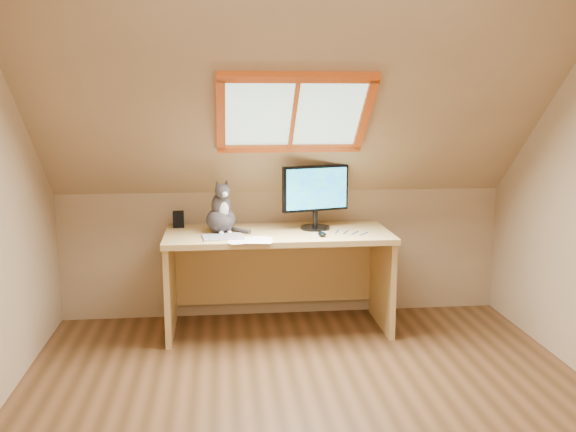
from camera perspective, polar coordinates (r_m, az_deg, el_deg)
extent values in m
plane|color=brown|center=(3.69, 2.42, -17.44)|extent=(3.50, 3.50, 0.00)
cube|color=tan|center=(1.64, 11.94, -8.53)|extent=(3.50, 0.02, 2.40)
cube|color=tan|center=(5.14, -0.42, -3.30)|extent=(3.50, 0.02, 1.00)
cube|color=tan|center=(4.22, 0.62, 10.13)|extent=(3.50, 1.56, 1.41)
cube|color=#B2E0CC|center=(4.30, 0.49, 9.21)|extent=(0.90, 0.53, 0.48)
cube|color=orange|center=(4.30, 0.49, 9.21)|extent=(1.02, 0.64, 0.59)
cube|color=tan|center=(4.72, -0.90, -1.64)|extent=(1.65, 0.72, 0.04)
cube|color=tan|center=(4.81, -10.42, -6.22)|extent=(0.04, 0.65, 0.71)
cube|color=tan|center=(4.95, 8.37, -5.69)|extent=(0.04, 0.65, 0.71)
cube|color=tan|center=(5.14, -1.22, -4.98)|extent=(1.55, 0.03, 0.50)
cylinder|color=black|center=(4.81, 2.43, -1.05)|extent=(0.22, 0.22, 0.02)
cylinder|color=black|center=(4.80, 2.43, -0.23)|extent=(0.04, 0.04, 0.12)
cube|color=black|center=(4.76, 2.46, 2.49)|extent=(0.51, 0.18, 0.34)
cube|color=#0A3DC8|center=(4.74, 2.59, 2.44)|extent=(0.46, 0.14, 0.30)
ellipsoid|color=#3A3533|center=(4.70, -5.99, -0.35)|extent=(0.28, 0.31, 0.19)
ellipsoid|color=#3A3533|center=(4.67, -5.96, 0.92)|extent=(0.18, 0.18, 0.20)
ellipsoid|color=silver|center=(4.61, -5.72, 0.55)|extent=(0.08, 0.06, 0.12)
ellipsoid|color=#3A3533|center=(4.61, -5.81, 2.21)|extent=(0.14, 0.13, 0.10)
sphere|color=silver|center=(4.57, -5.63, 1.92)|extent=(0.04, 0.04, 0.04)
cone|color=#3A3533|center=(4.61, -6.31, 2.85)|extent=(0.06, 0.06, 0.07)
cone|color=#3A3533|center=(4.63, -5.49, 2.90)|extent=(0.06, 0.06, 0.07)
cube|color=black|center=(4.95, -9.72, -0.29)|extent=(0.09, 0.09, 0.12)
cube|color=#B2B2B7|center=(4.54, -5.81, -1.87)|extent=(0.30, 0.23, 0.01)
ellipsoid|color=black|center=(4.57, 3.04, -1.61)|extent=(0.06, 0.10, 0.03)
cube|color=white|center=(4.45, -3.08, -2.13)|extent=(0.33, 0.27, 0.00)
cube|color=white|center=(4.45, -3.08, -2.11)|extent=(0.32, 0.24, 0.00)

